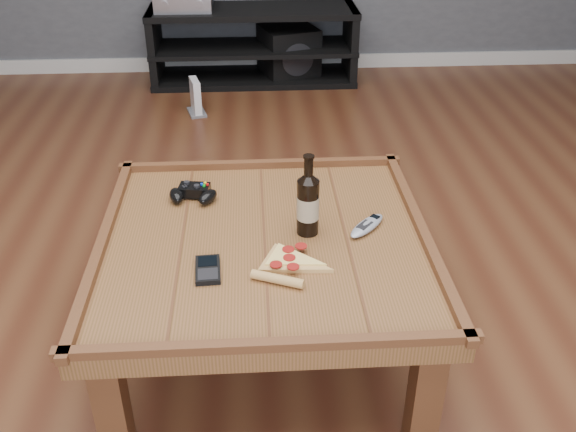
{
  "coord_description": "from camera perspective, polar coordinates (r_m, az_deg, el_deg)",
  "views": [
    {
      "loc": [
        -0.03,
        -1.64,
        1.52
      ],
      "look_at": [
        0.07,
        0.01,
        0.52
      ],
      "focal_mm": 40.0,
      "sensor_mm": 36.0,
      "label": 1
    }
  ],
  "objects": [
    {
      "name": "beer_bottle",
      "position": [
        1.93,
        1.78,
        1.2
      ],
      "size": [
        0.07,
        0.07,
        0.26
      ],
      "color": "black",
      "rests_on": "coffee_table"
    },
    {
      "name": "media_console",
      "position": [
        4.57,
        -3.08,
        14.88
      ],
      "size": [
        1.4,
        0.45,
        0.5
      ],
      "color": "black",
      "rests_on": "ground"
    },
    {
      "name": "remote_control",
      "position": [
        2.01,
        7.03,
        -0.85
      ],
      "size": [
        0.15,
        0.16,
        0.02
      ],
      "rotation": [
        0.0,
        0.0,
        -0.72
      ],
      "color": "gray",
      "rests_on": "coffee_table"
    },
    {
      "name": "coffee_table",
      "position": [
        1.99,
        -2.07,
        -3.46
      ],
      "size": [
        1.03,
        1.03,
        0.48
      ],
      "color": "brown",
      "rests_on": "ground"
    },
    {
      "name": "pizza_slice",
      "position": [
        1.83,
        -0.03,
        -4.23
      ],
      "size": [
        0.26,
        0.31,
        0.03
      ],
      "rotation": [
        0.0,
        0.0,
        -0.39
      ],
      "color": "tan",
      "rests_on": "coffee_table"
    },
    {
      "name": "subwoofer",
      "position": [
        4.64,
        0.07,
        14.31
      ],
      "size": [
        0.45,
        0.45,
        0.36
      ],
      "rotation": [
        0.0,
        0.0,
        0.3
      ],
      "color": "black",
      "rests_on": "ground"
    },
    {
      "name": "game_console",
      "position": [
        4.06,
        -8.2,
        10.32
      ],
      "size": [
        0.14,
        0.19,
        0.22
      ],
      "rotation": [
        0.0,
        0.0,
        0.25
      ],
      "color": "slate",
      "rests_on": "ground"
    },
    {
      "name": "game_controller",
      "position": [
        2.17,
        -8.44,
        2.0
      ],
      "size": [
        0.18,
        0.13,
        0.05
      ],
      "rotation": [
        0.0,
        0.0,
        -0.15
      ],
      "color": "black",
      "rests_on": "coffee_table"
    },
    {
      "name": "ground",
      "position": [
        2.23,
        -1.88,
        -11.76
      ],
      "size": [
        6.0,
        6.0,
        0.0
      ],
      "primitive_type": "plane",
      "color": "#492315",
      "rests_on": "ground"
    },
    {
      "name": "smartphone",
      "position": [
        1.82,
        -7.14,
        -4.75
      ],
      "size": [
        0.08,
        0.13,
        0.02
      ],
      "rotation": [
        0.0,
        0.0,
        0.06
      ],
      "color": "black",
      "rests_on": "coffee_table"
    },
    {
      "name": "baseboard",
      "position": [
        4.85,
        -3.06,
        13.44
      ],
      "size": [
        5.0,
        0.02,
        0.1
      ],
      "primitive_type": "cube",
      "color": "silver",
      "rests_on": "ground"
    }
  ]
}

